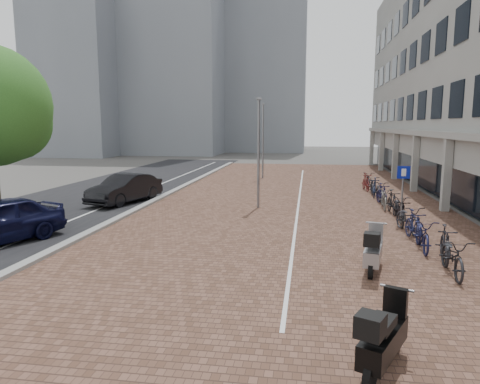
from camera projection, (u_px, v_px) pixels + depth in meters
name	position (u px, v px, depth m)	size (l,w,h in m)	color
ground	(205.00, 275.00, 11.51)	(140.00, 140.00, 0.00)	#474442
plaza_brick	(295.00, 200.00, 22.92)	(14.50, 42.00, 0.04)	brown
street_asphalt	(98.00, 195.00, 24.59)	(8.00, 50.00, 0.03)	black
curb	(165.00, 195.00, 23.99)	(0.35, 42.00, 0.14)	gray
lane_line	(132.00, 196.00, 24.28)	(0.12, 44.00, 0.00)	white
parking_line	(299.00, 200.00, 22.88)	(0.10, 30.00, 0.00)	white
bg_towers	(184.00, 50.00, 59.34)	(33.00, 23.00, 32.00)	gray
car_dark	(125.00, 189.00, 22.10)	(1.53, 4.38, 1.44)	black
scooter_front	(373.00, 249.00, 11.69)	(0.57, 1.82, 1.25)	#96979B
scooter_mid	(384.00, 335.00, 6.94)	(0.56, 1.80, 1.23)	black
parking_sign	(403.00, 186.00, 17.02)	(0.49, 0.10, 2.33)	slate
lamp_near	(258.00, 154.00, 20.33)	(0.12, 0.12, 5.10)	gray
lamp_far	(263.00, 142.00, 31.72)	(0.12, 0.12, 5.39)	slate
bike_row	(391.00, 202.00, 19.31)	(1.19, 18.10, 1.05)	black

